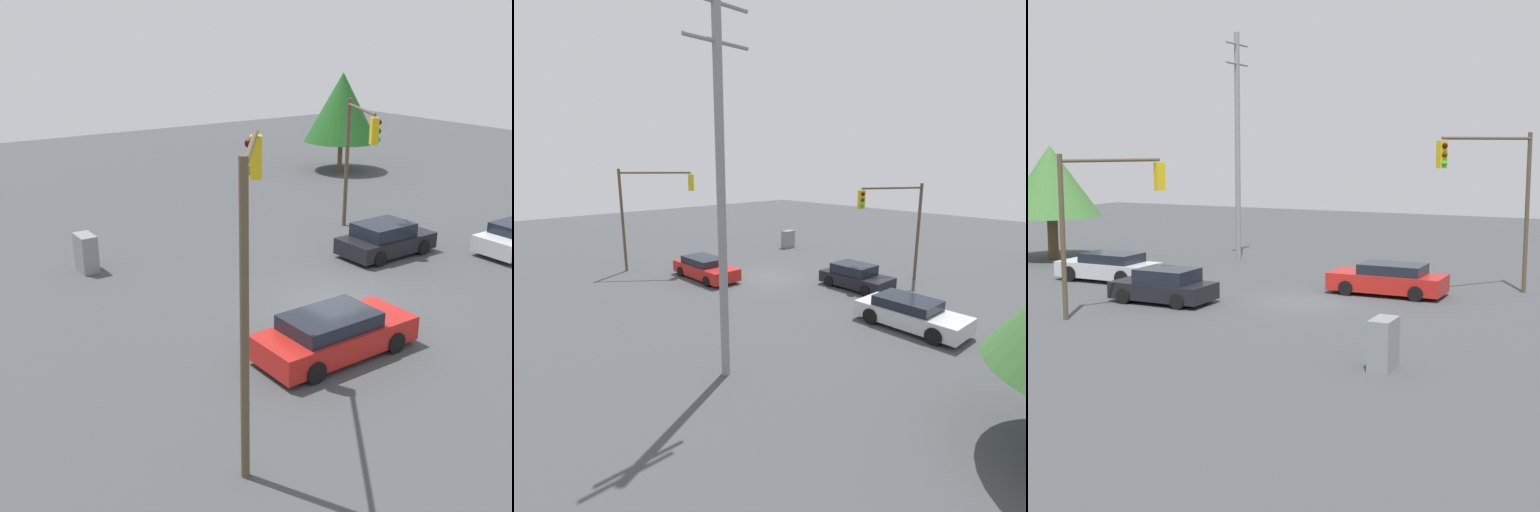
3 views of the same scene
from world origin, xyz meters
The scene contains 8 objects.
ground_plane centered at (0.00, 0.00, 0.00)m, with size 80.00×80.00×0.00m, color #424447.
sedan_red centered at (2.80, -2.44, 0.64)m, with size 2.01×4.76×1.31m.
sedan_silver centered at (0.50, 10.07, 0.65)m, with size 2.01×4.67×1.30m.
sedan_dark centered at (-2.52, 5.01, 0.65)m, with size 2.02×4.01×1.36m.
traffic_signal_main centered at (-5.13, 5.72, 4.04)m, with size 3.70×2.09×5.85m.
traffic_signal_cross centered at (4.31, -6.35, 4.60)m, with size 3.86×3.05×6.66m.
utility_pole_tall centered at (8.76, 7.90, 6.26)m, with size 2.20×0.28×11.91m.
electrical_cabinet centered at (-7.67, -5.69, 0.72)m, with size 1.06×0.61×1.44m, color gray.
Camera 2 is at (15.91, 18.00, 6.94)m, focal length 28.00 mm.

